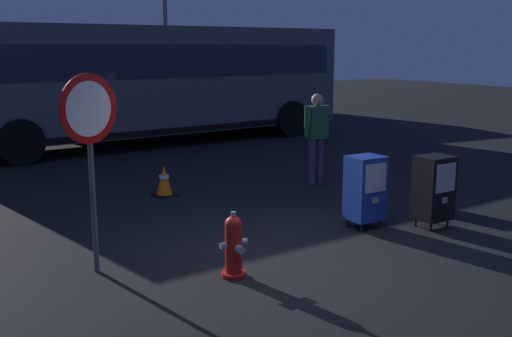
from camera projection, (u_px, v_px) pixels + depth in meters
name	position (u px, v px, depth m)	size (l,w,h in m)	color
ground_plane	(288.00, 263.00, 7.04)	(60.00, 60.00, 0.00)	black
fire_hydrant	(234.00, 246.00, 6.57)	(0.33, 0.32, 0.75)	red
newspaper_box_primary	(365.00, 188.00, 8.33)	(0.48, 0.42, 1.02)	black
newspaper_box_secondary	(434.00, 188.00, 8.34)	(0.48, 0.42, 1.02)	black
stop_sign	(90.00, 132.00, 6.45)	(0.71, 0.31, 2.23)	#4C4F54
pedestrian	(317.00, 133.00, 10.93)	(0.55, 0.22, 1.67)	#382D51
traffic_cone	(164.00, 181.00, 10.18)	(0.36, 0.36, 0.53)	black
bus_near	(151.00, 78.00, 15.60)	(10.61, 3.19, 3.00)	#4C5156
bus_far	(172.00, 69.00, 21.12)	(10.73, 3.83, 3.00)	red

